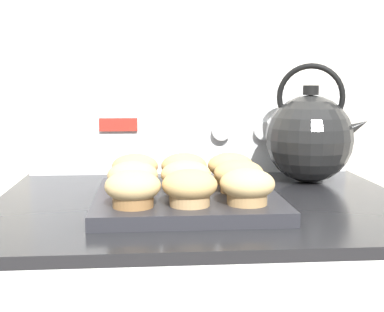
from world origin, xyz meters
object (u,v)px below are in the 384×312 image
(muffin_r2_c0, at_px, (135,169))
(tea_kettle, at_px, (310,137))
(muffin_r1_c0, at_px, (133,178))
(muffin_r2_c2, at_px, (230,168))
(muffin_r0_c1, at_px, (190,188))
(muffin_r2_c1, at_px, (184,168))
(muffin_r0_c0, at_px, (133,189))
(muffin_r1_c2, at_px, (239,176))
(muffin_r1_c1, at_px, (186,177))
(muffin_r0_c2, at_px, (247,186))
(muffin_pan, at_px, (187,199))

(muffin_r2_c0, relative_size, tea_kettle, 0.35)
(muffin_r1_c0, height_order, tea_kettle, tea_kettle)
(muffin_r2_c2, bearing_deg, muffin_r0_c1, -116.84)
(muffin_r0_c1, bearing_deg, muffin_r2_c1, 88.88)
(muffin_r0_c0, distance_m, muffin_r0_c1, 0.09)
(muffin_r2_c0, relative_size, muffin_r2_c1, 1.00)
(muffin_r0_c1, bearing_deg, muffin_r1_c0, 134.92)
(muffin_r0_c1, xyz_separation_m, tea_kettle, (0.28, 0.29, 0.05))
(muffin_r1_c0, bearing_deg, tea_kettle, 28.16)
(muffin_r2_c2, relative_size, tea_kettle, 0.35)
(muffin_r2_c0, distance_m, tea_kettle, 0.38)
(muffin_r1_c2, xyz_separation_m, muffin_r2_c1, (-0.09, 0.09, 0.00))
(muffin_r0_c0, xyz_separation_m, muffin_r1_c1, (0.09, 0.09, 0.00))
(muffin_r1_c2, bearing_deg, muffin_r2_c2, 90.46)
(muffin_r1_c0, relative_size, tea_kettle, 0.35)
(muffin_r1_c1, xyz_separation_m, muffin_r2_c1, (0.00, 0.09, 0.00))
(muffin_r0_c2, xyz_separation_m, muffin_r2_c0, (-0.18, 0.18, 0.00))
(muffin_r0_c0, bearing_deg, muffin_r1_c1, 46.46)
(muffin_r0_c1, xyz_separation_m, muffin_r2_c1, (0.00, 0.18, 0.00))
(muffin_pan, relative_size, muffin_r2_c2, 3.61)
(muffin_r2_c2, bearing_deg, muffin_r1_c0, -153.43)
(muffin_r2_c1, bearing_deg, muffin_r2_c0, -179.20)
(muffin_r0_c1, bearing_deg, muffin_r2_c2, 63.16)
(muffin_r1_c2, xyz_separation_m, tea_kettle, (0.18, 0.19, 0.05))
(muffin_pan, height_order, muffin_r0_c2, muffin_r0_c2)
(muffin_r1_c1, height_order, tea_kettle, tea_kettle)
(muffin_r0_c2, distance_m, muffin_r1_c1, 0.13)
(muffin_r0_c1, distance_m, muffin_r2_c0, 0.20)
(muffin_r2_c2, xyz_separation_m, tea_kettle, (0.18, 0.11, 0.05))
(muffin_r0_c0, height_order, muffin_r0_c1, same)
(muffin_r0_c1, distance_m, muffin_r2_c1, 0.18)
(muffin_r1_c2, distance_m, tea_kettle, 0.27)
(muffin_pan, distance_m, tea_kettle, 0.35)
(muffin_r2_c1, bearing_deg, muffin_r0_c1, -91.12)
(muffin_r0_c2, bearing_deg, muffin_r0_c0, -179.03)
(muffin_r1_c0, height_order, muffin_r1_c1, same)
(muffin_r2_c2, distance_m, tea_kettle, 0.22)
(muffin_r0_c1, bearing_deg, muffin_r2_c0, 115.91)
(muffin_r0_c2, relative_size, tea_kettle, 0.35)
(muffin_r0_c0, bearing_deg, muffin_r2_c2, 45.62)
(muffin_pan, relative_size, muffin_r0_c1, 3.61)
(muffin_r1_c1, bearing_deg, muffin_r1_c0, -179.62)
(muffin_pan, distance_m, muffin_r2_c1, 0.10)
(muffin_r0_c0, relative_size, muffin_r1_c2, 1.00)
(muffin_pan, height_order, muffin_r0_c0, muffin_r0_c0)
(muffin_r1_c1, xyz_separation_m, muffin_r2_c0, (-0.09, 0.09, 0.00))
(muffin_r2_c1, distance_m, tea_kettle, 0.30)
(muffin_r0_c0, distance_m, muffin_r2_c2, 0.26)
(muffin_r0_c0, bearing_deg, muffin_r1_c2, 27.49)
(muffin_pan, bearing_deg, muffin_r0_c2, -45.65)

